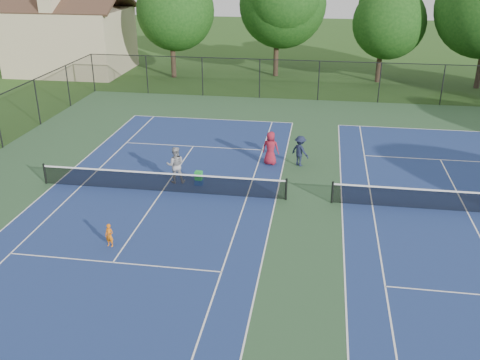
% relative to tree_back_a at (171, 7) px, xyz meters
% --- Properties ---
extents(ground, '(140.00, 140.00, 0.00)m').
position_rel_tree_back_a_xyz_m(ground, '(13.00, -24.00, -6.04)').
color(ground, '#234716').
rests_on(ground, ground).
extents(court_pad, '(36.00, 36.00, 0.01)m').
position_rel_tree_back_a_xyz_m(court_pad, '(13.00, -24.00, -6.03)').
color(court_pad, '#2D5030').
rests_on(court_pad, ground).
extents(tennis_court_left, '(12.00, 23.83, 1.07)m').
position_rel_tree_back_a_xyz_m(tennis_court_left, '(6.00, -24.00, -5.94)').
color(tennis_court_left, navy).
rests_on(tennis_court_left, ground).
extents(tennis_court_right, '(12.00, 23.83, 1.07)m').
position_rel_tree_back_a_xyz_m(tennis_court_right, '(20.00, -24.00, -5.94)').
color(tennis_court_right, navy).
rests_on(tennis_court_right, ground).
extents(perimeter_fence, '(36.08, 36.08, 3.02)m').
position_rel_tree_back_a_xyz_m(perimeter_fence, '(13.00, -24.00, -4.44)').
color(perimeter_fence, black).
rests_on(perimeter_fence, ground).
extents(tree_back_a, '(6.80, 6.80, 9.15)m').
position_rel_tree_back_a_xyz_m(tree_back_a, '(0.00, 0.00, 0.00)').
color(tree_back_a, '#2D2116').
rests_on(tree_back_a, ground).
extents(tree_back_b, '(7.60, 7.60, 10.03)m').
position_rel_tree_back_a_xyz_m(tree_back_b, '(9.00, 2.00, 0.56)').
color(tree_back_b, '#2D2116').
rests_on(tree_back_b, ground).
extents(tree_back_c, '(6.00, 6.00, 8.40)m').
position_rel_tree_back_a_xyz_m(tree_back_c, '(18.00, 1.00, -0.56)').
color(tree_back_c, '#2D2116').
rests_on(tree_back_c, ground).
extents(clapboard_house, '(10.80, 8.10, 7.65)m').
position_rel_tree_back_a_xyz_m(clapboard_house, '(-10.00, 1.00, -2.95)').
color(clapboard_house, tan).
rests_on(clapboard_house, ground).
extents(child_player, '(0.39, 0.29, 0.97)m').
position_rel_tree_back_a_xyz_m(child_player, '(5.46, -29.27, -5.56)').
color(child_player, orange).
rests_on(child_player, ground).
extents(instructor, '(1.04, 0.90, 1.86)m').
position_rel_tree_back_a_xyz_m(instructor, '(6.38, -22.81, -5.11)').
color(instructor, '#979799').
rests_on(instructor, ground).
extents(bystander_b, '(1.23, 1.15, 1.67)m').
position_rel_tree_back_a_xyz_m(bystander_b, '(12.34, -19.63, -5.20)').
color(bystander_b, '#181E35').
rests_on(bystander_b, ground).
extents(bystander_c, '(0.97, 0.70, 1.83)m').
position_rel_tree_back_a_xyz_m(bystander_c, '(10.77, -19.68, -5.12)').
color(bystander_c, maroon).
rests_on(bystander_c, ground).
extents(ball_crate, '(0.39, 0.33, 0.28)m').
position_rel_tree_back_a_xyz_m(ball_crate, '(7.57, -22.95, -5.90)').
color(ball_crate, navy).
rests_on(ball_crate, ground).
extents(ball_hopper, '(0.37, 0.31, 0.43)m').
position_rel_tree_back_a_xyz_m(ball_hopper, '(7.57, -22.95, -5.54)').
color(ball_hopper, green).
rests_on(ball_hopper, ball_crate).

